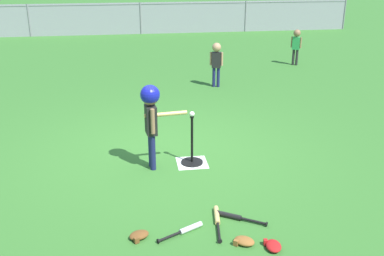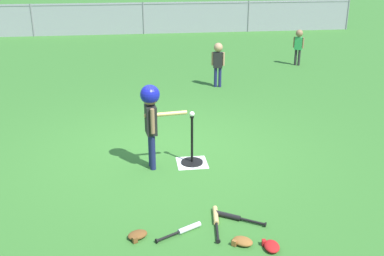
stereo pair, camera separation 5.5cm
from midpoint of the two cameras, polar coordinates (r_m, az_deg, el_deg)
The scene contains 14 objects.
ground_plane at distance 7.12m, azimuth -3.23°, elevation -2.84°, with size 60.00×60.00×0.00m, color #336B28.
home_plate at distance 6.70m, azimuth -0.24°, elevation -4.35°, with size 0.44×0.44×0.01m, color white.
batting_tee at distance 6.66m, azimuth -0.24°, elevation -3.46°, with size 0.32×0.32×0.73m.
baseball_on_tee at distance 6.41m, azimuth -0.25°, elevation 1.77°, with size 0.07×0.07×0.07m, color white.
batter_child at distance 6.26m, azimuth -5.39°, elevation 2.26°, with size 0.64×0.35×1.23m.
fielder_deep_center at distance 12.75m, azimuth 12.77°, elevation 10.39°, with size 0.25×0.20×0.96m.
fielder_near_left at distance 10.35m, azimuth 2.91°, elevation 8.63°, with size 0.29×0.20×1.01m.
spare_bat_silver at distance 5.16m, azimuth -1.03°, elevation -12.58°, with size 0.54×0.32×0.06m.
spare_bat_wood at distance 5.35m, azimuth 2.86°, elevation -11.24°, with size 0.14×0.68×0.06m.
spare_bat_black at distance 5.40m, azimuth 4.99°, elevation -10.97°, with size 0.54×0.37×0.06m.
glove_by_plate at distance 5.00m, azimuth 6.19°, elevation -13.86°, with size 0.27×0.26×0.07m.
glove_near_bats at distance 4.97m, azimuth 9.78°, elevation -14.29°, with size 0.19×0.24×0.07m.
glove_tossed_aside at distance 5.09m, azimuth -6.96°, elevation -13.16°, with size 0.27×0.24×0.07m.
outfield_fence at distance 17.51m, azimuth -6.53°, elevation 13.58°, with size 16.06×0.06×1.15m.
Camera 1 is at (-0.55, -6.48, 2.90)m, focal length 42.71 mm.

